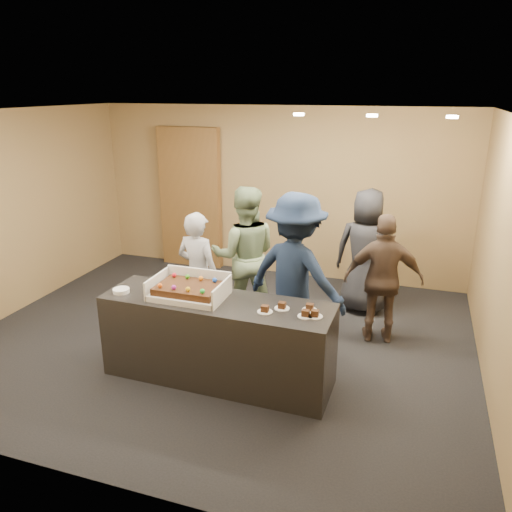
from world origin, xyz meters
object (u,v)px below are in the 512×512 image
object	(u,v)px
cake_box	(190,291)
person_dark_suit	(366,251)
serving_counter	(218,340)
person_navy_man	(296,275)
person_sage_man	(245,256)
person_server_grey	(198,274)
person_brown_extra	(383,279)
storage_cabinet	(190,198)
sheet_cake	(189,288)
plate_stack	(121,291)

from	to	relation	value
cake_box	person_dark_suit	bearing A→B (deg)	54.96
serving_counter	person_navy_man	size ratio (longest dim) A/B	1.27
person_sage_man	serving_counter	bearing A→B (deg)	78.89
person_server_grey	person_sage_man	distance (m)	0.68
person_server_grey	person_brown_extra	bearing A→B (deg)	-156.64
storage_cabinet	person_sage_man	world-z (taller)	storage_cabinet
storage_cabinet	sheet_cake	bearing A→B (deg)	-64.94
cake_box	person_brown_extra	world-z (taller)	person_brown_extra
serving_counter	person_dark_suit	bearing A→B (deg)	62.12
storage_cabinet	person_sage_man	distance (m)	2.42
storage_cabinet	serving_counter	bearing A→B (deg)	-60.65
serving_counter	person_navy_man	distance (m)	1.15
cake_box	person_dark_suit	world-z (taller)	person_dark_suit
storage_cabinet	person_brown_extra	distance (m)	3.84
storage_cabinet	person_dark_suit	distance (m)	3.23
person_brown_extra	serving_counter	bearing A→B (deg)	33.32
plate_stack	serving_counter	bearing A→B (deg)	6.71
storage_cabinet	plate_stack	bearing A→B (deg)	-76.92
storage_cabinet	person_navy_man	world-z (taller)	storage_cabinet
person_server_grey	serving_counter	bearing A→B (deg)	134.91
plate_stack	person_dark_suit	size ratio (longest dim) A/B	0.10
serving_counter	cake_box	bearing A→B (deg)	175.94
person_navy_man	person_brown_extra	size ratio (longest dim) A/B	1.19
sheet_cake	person_dark_suit	size ratio (longest dim) A/B	0.38
person_brown_extra	person_dark_suit	distance (m)	0.87
cake_box	person_server_grey	xyz separation A→B (m)	(-0.33, 0.90, -0.17)
person_dark_suit	sheet_cake	bearing A→B (deg)	60.08
person_sage_man	person_dark_suit	xyz separation A→B (m)	(1.45, 0.80, -0.04)
serving_counter	storage_cabinet	bearing A→B (deg)	120.54
person_sage_man	person_dark_suit	world-z (taller)	person_sage_man
plate_stack	person_sage_man	world-z (taller)	person_sage_man
plate_stack	person_navy_man	xyz separation A→B (m)	(1.65, 0.96, 0.02)
sheet_cake	person_server_grey	world-z (taller)	person_server_grey
plate_stack	person_dark_suit	distance (m)	3.28
serving_counter	person_navy_man	world-z (taller)	person_navy_man
serving_counter	storage_cabinet	distance (m)	3.77
person_server_grey	person_navy_man	size ratio (longest dim) A/B	0.83
serving_counter	plate_stack	size ratio (longest dim) A/B	13.80
person_brown_extra	person_dark_suit	xyz separation A→B (m)	(-0.31, 0.81, 0.06)
person_dark_suit	plate_stack	bearing A→B (deg)	50.75
person_server_grey	sheet_cake	bearing A→B (deg)	119.97
plate_stack	person_navy_man	bearing A→B (deg)	30.26
sheet_cake	person_brown_extra	bearing A→B (deg)	37.44
person_server_grey	person_dark_suit	world-z (taller)	person_dark_suit
serving_counter	person_server_grey	distance (m)	1.17
sheet_cake	storage_cabinet	bearing A→B (deg)	115.06
serving_counter	person_server_grey	size ratio (longest dim) A/B	1.54
plate_stack	person_server_grey	distance (m)	1.13
plate_stack	cake_box	bearing A→B (deg)	11.59
plate_stack	person_navy_man	distance (m)	1.91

